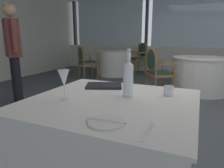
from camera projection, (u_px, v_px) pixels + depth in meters
ground_plane at (169, 122)px, 2.84m from camera, size 14.33×14.33×0.00m
window_wall_far at (191, 39)px, 6.29m from camera, size 9.06×0.14×2.71m
foreground_table at (111, 148)px, 1.48m from camera, size 1.12×1.04×0.75m
side_plate at (106, 122)px, 1.02m from camera, size 0.19×0.19×0.01m
butter_knife at (106, 121)px, 1.02m from camera, size 0.21×0.04×0.00m
dinner_fork at (148, 132)px, 0.92m from camera, size 0.02×0.20×0.00m
water_bottle at (128, 77)px, 1.45m from camera, size 0.07×0.07×0.35m
wine_glass at (64, 79)px, 1.36m from camera, size 0.08×0.08×0.21m
water_tumbler at (169, 91)px, 1.49m from camera, size 0.07×0.07×0.07m
menu_book at (104, 86)px, 1.75m from camera, size 0.36×0.30×0.02m
background_table_1 at (200, 75)px, 4.32m from camera, size 1.20×1.20×0.75m
dining_chair_1_0 at (157, 68)px, 4.04m from camera, size 0.65×0.66×0.96m
background_table_2 at (114, 63)px, 6.24m from camera, size 1.03×1.03×0.75m
dining_chair_2_0 at (85, 60)px, 5.77m from camera, size 0.66×0.65×0.91m
dining_chair_2_1 at (139, 55)px, 6.63m from camera, size 0.66×0.65×0.99m
diner_person_0 at (13, 48)px, 3.44m from camera, size 0.47×0.36×1.71m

